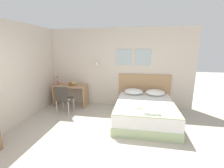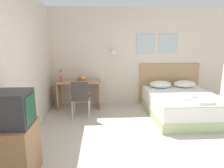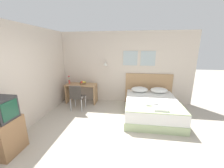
{
  "view_description": "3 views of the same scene",
  "coord_description": "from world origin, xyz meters",
  "views": [
    {
      "loc": [
        0.83,
        -2.23,
        1.95
      ],
      "look_at": [
        0.15,
        1.7,
        1.03
      ],
      "focal_mm": 24.0,
      "sensor_mm": 36.0,
      "label": 1
    },
    {
      "loc": [
        -0.91,
        -2.71,
        1.79
      ],
      "look_at": [
        -0.64,
        1.78,
        0.8
      ],
      "focal_mm": 32.0,
      "sensor_mm": 36.0,
      "label": 2
    },
    {
      "loc": [
        0.4,
        -2.32,
        2.07
      ],
      "look_at": [
        -0.17,
        1.68,
        1.0
      ],
      "focal_mm": 22.0,
      "sensor_mm": 36.0,
      "label": 3
    }
  ],
  "objects": [
    {
      "name": "desk",
      "position": [
        -1.47,
        2.49,
        0.51
      ],
      "size": [
        1.14,
        0.52,
        0.73
      ],
      "color": "#A87F56",
      "rests_on": "ground_plane"
    },
    {
      "name": "pillow_right",
      "position": [
        1.4,
        2.49,
        0.62
      ],
      "size": [
        0.6,
        0.44,
        0.18
      ],
      "color": "white",
      "rests_on": "bed"
    },
    {
      "name": "bed",
      "position": [
        1.06,
        1.77,
        0.26
      ],
      "size": [
        1.58,
        1.99,
        0.53
      ],
      "color": "#B2C693",
      "rests_on": "ground_plane"
    },
    {
      "name": "folded_towel_near_foot",
      "position": [
        0.99,
        1.33,
        0.58
      ],
      "size": [
        0.32,
        0.29,
        0.06
      ],
      "color": "white",
      "rests_on": "throw_blanket"
    },
    {
      "name": "folded_towel_mid_bed",
      "position": [
        1.17,
        1.05,
        0.58
      ],
      "size": [
        0.34,
        0.35,
        0.06
      ],
      "color": "white",
      "rests_on": "throw_blanket"
    },
    {
      "name": "throw_blanket",
      "position": [
        1.06,
        1.19,
        0.54
      ],
      "size": [
        1.54,
        0.8,
        0.02
      ],
      "color": "#B2C693",
      "rests_on": "bed"
    },
    {
      "name": "headboard",
      "position": [
        1.06,
        2.79,
        0.57
      ],
      "size": [
        1.7,
        0.06,
        1.14
      ],
      "color": "#A87F56",
      "rests_on": "ground_plane"
    },
    {
      "name": "ground_plane",
      "position": [
        0.0,
        0.0,
        0.0
      ],
      "size": [
        24.0,
        24.0,
        0.0
      ],
      "primitive_type": "plane",
      "color": "#B2A899"
    },
    {
      "name": "desk_chair",
      "position": [
        -1.37,
        1.79,
        0.52
      ],
      "size": [
        0.42,
        0.42,
        0.89
      ],
      "color": "#3D3833",
      "rests_on": "ground_plane"
    },
    {
      "name": "pillow_left",
      "position": [
        0.72,
        2.49,
        0.62
      ],
      "size": [
        0.6,
        0.44,
        0.18
      ],
      "color": "white",
      "rests_on": "bed"
    },
    {
      "name": "flower_vase",
      "position": [
        -1.93,
        2.49,
        0.86
      ],
      "size": [
        0.06,
        0.06,
        0.31
      ],
      "color": "#D14C42",
      "rests_on": "desk"
    },
    {
      "name": "fruit_bowl",
      "position": [
        -1.41,
        2.52,
        0.78
      ],
      "size": [
        0.26,
        0.24,
        0.11
      ],
      "color": "brown",
      "rests_on": "desk"
    },
    {
      "name": "wall_back",
      "position": [
        0.01,
        2.85,
        1.33
      ],
      "size": [
        5.29,
        0.31,
        2.65
      ],
      "color": "beige",
      "rests_on": "ground_plane"
    }
  ]
}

